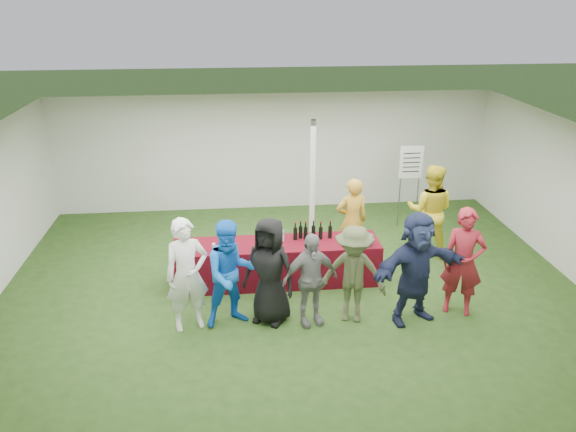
{
  "coord_description": "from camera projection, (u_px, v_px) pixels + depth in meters",
  "views": [
    {
      "loc": [
        -0.95,
        -8.54,
        4.84
      ],
      "look_at": [
        -0.05,
        0.29,
        1.25
      ],
      "focal_mm": 35.0,
      "sensor_mm": 36.0,
      "label": 1
    }
  ],
  "objects": [
    {
      "name": "wine_glasses",
      "position": [
        249.0,
        244.0,
        9.43
      ],
      "size": [
        2.73,
        0.15,
        0.16
      ],
      "color": "silver",
      "rests_on": "serving_table"
    },
    {
      "name": "customer_1",
      "position": [
        231.0,
        274.0,
        8.47
      ],
      "size": [
        0.98,
        0.85,
        1.71
      ],
      "primitive_type": "imported",
      "rotation": [
        0.0,
        0.0,
        0.28
      ],
      "color": "blue",
      "rests_on": "ground"
    },
    {
      "name": "customer_4",
      "position": [
        353.0,
        274.0,
        8.58
      ],
      "size": [
        1.15,
        0.87,
        1.59
      ],
      "primitive_type": "imported",
      "rotation": [
        0.0,
        0.0,
        -0.3
      ],
      "color": "#474E2E",
      "rests_on": "ground"
    },
    {
      "name": "staff_pourer",
      "position": [
        352.0,
        221.0,
        10.47
      ],
      "size": [
        0.64,
        0.46,
        1.66
      ],
      "primitive_type": "imported",
      "rotation": [
        0.0,
        0.0,
        3.24
      ],
      "color": "gold",
      "rests_on": "ground"
    },
    {
      "name": "customer_0",
      "position": [
        187.0,
        275.0,
        8.35
      ],
      "size": [
        0.75,
        0.6,
        1.79
      ],
      "primitive_type": "imported",
      "rotation": [
        0.0,
        0.0,
        0.3
      ],
      "color": "white",
      "rests_on": "ground"
    },
    {
      "name": "serving_table",
      "position": [
        277.0,
        262.0,
        9.88
      ],
      "size": [
        3.6,
        0.8,
        0.75
      ],
      "primitive_type": "cube",
      "color": "#53070A",
      "rests_on": "ground"
    },
    {
      "name": "customer_6",
      "position": [
        463.0,
        262.0,
        8.77
      ],
      "size": [
        0.76,
        0.64,
        1.77
      ],
      "primitive_type": "imported",
      "rotation": [
        0.0,
        0.0,
        -0.39
      ],
      "color": "maroon",
      "rests_on": "ground"
    },
    {
      "name": "ground",
      "position": [
        292.0,
        288.0,
        9.78
      ],
      "size": [
        60.0,
        60.0,
        0.0
      ],
      "primitive_type": "plane",
      "color": "#284719",
      "rests_on": "ground"
    },
    {
      "name": "water_bottle",
      "position": [
        282.0,
        236.0,
        9.79
      ],
      "size": [
        0.07,
        0.07,
        0.23
      ],
      "color": "silver",
      "rests_on": "serving_table"
    },
    {
      "name": "tent",
      "position": [
        312.0,
        192.0,
        10.43
      ],
      "size": [
        10.0,
        10.0,
        10.0
      ],
      "color": "white",
      "rests_on": "ground"
    },
    {
      "name": "staff_back",
      "position": [
        430.0,
        211.0,
        10.73
      ],
      "size": [
        1.09,
        0.98,
        1.82
      ],
      "primitive_type": "imported",
      "rotation": [
        0.0,
        0.0,
        2.74
      ],
      "color": "yellow",
      "rests_on": "ground"
    },
    {
      "name": "customer_2",
      "position": [
        270.0,
        271.0,
        8.55
      ],
      "size": [
        1.0,
        0.89,
        1.71
      ],
      "primitive_type": "imported",
      "rotation": [
        0.0,
        0.0,
        -0.51
      ],
      "color": "black",
      "rests_on": "ground"
    },
    {
      "name": "bar_towel",
      "position": [
        362.0,
        237.0,
        9.93
      ],
      "size": [
        0.25,
        0.18,
        0.03
      ],
      "primitive_type": "cube",
      "color": "white",
      "rests_on": "serving_table"
    },
    {
      "name": "wine_list_sign",
      "position": [
        411.0,
        168.0,
        11.9
      ],
      "size": [
        0.5,
        0.03,
        1.8
      ],
      "color": "slate",
      "rests_on": "ground"
    },
    {
      "name": "customer_3",
      "position": [
        310.0,
        280.0,
        8.5
      ],
      "size": [
        0.95,
        0.58,
        1.52
      ],
      "primitive_type": "imported",
      "rotation": [
        0.0,
        0.0,
        0.25
      ],
      "color": "gray",
      "rests_on": "ground"
    },
    {
      "name": "wine_bottles",
      "position": [
        311.0,
        232.0,
        9.89
      ],
      "size": [
        0.69,
        0.15,
        0.32
      ],
      "color": "black",
      "rests_on": "serving_table"
    },
    {
      "name": "customer_5",
      "position": [
        416.0,
        268.0,
        8.53
      ],
      "size": [
        1.76,
        1.03,
        1.81
      ],
      "primitive_type": "imported",
      "rotation": [
        0.0,
        0.0,
        0.32
      ],
      "color": "#1D2443",
      "rests_on": "ground"
    },
    {
      "name": "dump_bucket",
      "position": [
        366.0,
        240.0,
        9.65
      ],
      "size": [
        0.25,
        0.25,
        0.18
      ],
      "primitive_type": "cylinder",
      "color": "slate",
      "rests_on": "serving_table"
    }
  ]
}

